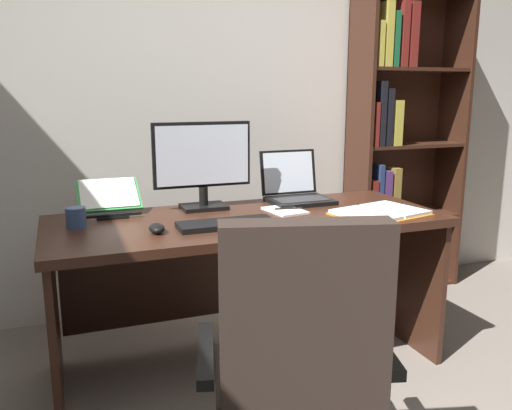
{
  "coord_description": "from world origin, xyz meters",
  "views": [
    {
      "loc": [
        -0.97,
        -1.16,
        1.32
      ],
      "look_at": [
        -0.15,
        1.04,
        0.81
      ],
      "focal_mm": 37.05,
      "sensor_mm": 36.0,
      "label": 1
    }
  ],
  "objects_px": {
    "computer_mouse": "(157,228)",
    "coffee_mug": "(76,218)",
    "monitor": "(203,165)",
    "bookshelf": "(394,153)",
    "notepad": "(285,210)",
    "pen": "(289,208)",
    "keyboard": "(226,224)",
    "reading_stand_with_book": "(109,198)",
    "laptop": "(296,191)",
    "desk": "(243,253)",
    "open_binder": "(380,213)",
    "office_chair": "(297,390)"
  },
  "relations": [
    {
      "from": "desk",
      "to": "coffee_mug",
      "type": "height_order",
      "value": "coffee_mug"
    },
    {
      "from": "bookshelf",
      "to": "pen",
      "type": "xyz_separation_m",
      "value": [
        -1.04,
        -0.64,
        -0.16
      ]
    },
    {
      "from": "monitor",
      "to": "computer_mouse",
      "type": "bearing_deg",
      "value": -128.35
    },
    {
      "from": "bookshelf",
      "to": "reading_stand_with_book",
      "type": "xyz_separation_m",
      "value": [
        -1.86,
        -0.37,
        -0.09
      ]
    },
    {
      "from": "desk",
      "to": "bookshelf",
      "type": "bearing_deg",
      "value": 25.32
    },
    {
      "from": "computer_mouse",
      "to": "coffee_mug",
      "type": "bearing_deg",
      "value": 145.69
    },
    {
      "from": "bookshelf",
      "to": "computer_mouse",
      "type": "distance_m",
      "value": 1.91
    },
    {
      "from": "reading_stand_with_book",
      "to": "open_binder",
      "type": "height_order",
      "value": "reading_stand_with_book"
    },
    {
      "from": "laptop",
      "to": "pen",
      "type": "xyz_separation_m",
      "value": [
        -0.13,
        -0.21,
        -0.04
      ]
    },
    {
      "from": "monitor",
      "to": "computer_mouse",
      "type": "xyz_separation_m",
      "value": [
        -0.3,
        -0.38,
        -0.2
      ]
    },
    {
      "from": "office_chair",
      "to": "coffee_mug",
      "type": "xyz_separation_m",
      "value": [
        -0.59,
        0.98,
        0.38
      ]
    },
    {
      "from": "computer_mouse",
      "to": "desk",
      "type": "bearing_deg",
      "value": 25.88
    },
    {
      "from": "reading_stand_with_book",
      "to": "open_binder",
      "type": "relative_size",
      "value": 0.62
    },
    {
      "from": "laptop",
      "to": "keyboard",
      "type": "height_order",
      "value": "laptop"
    },
    {
      "from": "laptop",
      "to": "open_binder",
      "type": "distance_m",
      "value": 0.5
    },
    {
      "from": "monitor",
      "to": "computer_mouse",
      "type": "distance_m",
      "value": 0.52
    },
    {
      "from": "desk",
      "to": "pen",
      "type": "height_order",
      "value": "pen"
    },
    {
      "from": "laptop",
      "to": "bookshelf",
      "type": "bearing_deg",
      "value": 25.43
    },
    {
      "from": "laptop",
      "to": "reading_stand_with_book",
      "type": "relative_size",
      "value": 1.11
    },
    {
      "from": "desk",
      "to": "computer_mouse",
      "type": "height_order",
      "value": "computer_mouse"
    },
    {
      "from": "pen",
      "to": "coffee_mug",
      "type": "xyz_separation_m",
      "value": [
        -0.98,
        0.03,
        0.03
      ]
    },
    {
      "from": "desk",
      "to": "pen",
      "type": "relative_size",
      "value": 13.02
    },
    {
      "from": "desk",
      "to": "open_binder",
      "type": "relative_size",
      "value": 3.94
    },
    {
      "from": "bookshelf",
      "to": "monitor",
      "type": "distance_m",
      "value": 1.48
    },
    {
      "from": "notepad",
      "to": "open_binder",
      "type": "bearing_deg",
      "value": -30.36
    },
    {
      "from": "desk",
      "to": "notepad",
      "type": "bearing_deg",
      "value": -11.16
    },
    {
      "from": "desk",
      "to": "laptop",
      "type": "height_order",
      "value": "laptop"
    },
    {
      "from": "laptop",
      "to": "pen",
      "type": "height_order",
      "value": "laptop"
    },
    {
      "from": "computer_mouse",
      "to": "coffee_mug",
      "type": "distance_m",
      "value": 0.37
    },
    {
      "from": "desk",
      "to": "monitor",
      "type": "bearing_deg",
      "value": 132.8
    },
    {
      "from": "desk",
      "to": "laptop",
      "type": "xyz_separation_m",
      "value": [
        0.36,
        0.17,
        0.26
      ]
    },
    {
      "from": "office_chair",
      "to": "pen",
      "type": "xyz_separation_m",
      "value": [
        0.39,
        0.95,
        0.35
      ]
    },
    {
      "from": "desk",
      "to": "pen",
      "type": "bearing_deg",
      "value": -10.19
    },
    {
      "from": "notepad",
      "to": "coffee_mug",
      "type": "distance_m",
      "value": 0.96
    },
    {
      "from": "computer_mouse",
      "to": "reading_stand_with_book",
      "type": "height_order",
      "value": "reading_stand_with_book"
    },
    {
      "from": "computer_mouse",
      "to": "coffee_mug",
      "type": "relative_size",
      "value": 1.18
    },
    {
      "from": "laptop",
      "to": "coffee_mug",
      "type": "relative_size",
      "value": 3.63
    },
    {
      "from": "computer_mouse",
      "to": "open_binder",
      "type": "xyz_separation_m",
      "value": [
        1.04,
        -0.05,
        -0.01
      ]
    },
    {
      "from": "notepad",
      "to": "pen",
      "type": "relative_size",
      "value": 1.5
    },
    {
      "from": "pen",
      "to": "open_binder",
      "type": "bearing_deg",
      "value": -31.69
    },
    {
      "from": "reading_stand_with_book",
      "to": "pen",
      "type": "height_order",
      "value": "reading_stand_with_book"
    },
    {
      "from": "notepad",
      "to": "coffee_mug",
      "type": "height_order",
      "value": "coffee_mug"
    },
    {
      "from": "computer_mouse",
      "to": "pen",
      "type": "distance_m",
      "value": 0.7
    },
    {
      "from": "laptop",
      "to": "desk",
      "type": "bearing_deg",
      "value": -154.98
    },
    {
      "from": "desk",
      "to": "pen",
      "type": "xyz_separation_m",
      "value": [
        0.22,
        -0.04,
        0.21
      ]
    },
    {
      "from": "bookshelf",
      "to": "computer_mouse",
      "type": "xyz_separation_m",
      "value": [
        -1.72,
        -0.82,
        -0.15
      ]
    },
    {
      "from": "office_chair",
      "to": "computer_mouse",
      "type": "distance_m",
      "value": 0.9
    },
    {
      "from": "monitor",
      "to": "keyboard",
      "type": "relative_size",
      "value": 1.16
    },
    {
      "from": "office_chair",
      "to": "computer_mouse",
      "type": "relative_size",
      "value": 9.47
    },
    {
      "from": "keyboard",
      "to": "reading_stand_with_book",
      "type": "bearing_deg",
      "value": 135.16
    }
  ]
}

